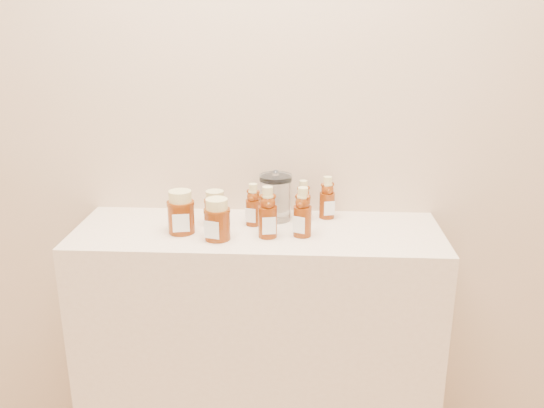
# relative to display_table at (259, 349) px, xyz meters

# --- Properties ---
(wall_back) EXTENTS (3.50, 0.02, 2.70)m
(wall_back) POSITION_rel_display_table_xyz_m (0.00, 0.20, 0.90)
(wall_back) COLOR #CAAE88
(wall_back) RESTS_ON ground
(display_table) EXTENTS (1.20, 0.40, 0.90)m
(display_table) POSITION_rel_display_table_xyz_m (0.00, 0.00, 0.00)
(display_table) COLOR beige
(display_table) RESTS_ON ground
(bear_bottle_back_left) EXTENTS (0.07, 0.07, 0.16)m
(bear_bottle_back_left) POSITION_rel_display_table_xyz_m (-0.02, 0.05, 0.53)
(bear_bottle_back_left) COLOR #5F2107
(bear_bottle_back_left) RESTS_ON display_table
(bear_bottle_back_mid) EXTENTS (0.06, 0.06, 0.16)m
(bear_bottle_back_mid) POSITION_rel_display_table_xyz_m (0.15, 0.11, 0.53)
(bear_bottle_back_mid) COLOR #5F2107
(bear_bottle_back_mid) RESTS_ON display_table
(bear_bottle_back_right) EXTENTS (0.07, 0.07, 0.17)m
(bear_bottle_back_right) POSITION_rel_display_table_xyz_m (0.23, 0.13, 0.53)
(bear_bottle_back_right) COLOR #5F2107
(bear_bottle_back_right) RESTS_ON display_table
(bear_bottle_front_left) EXTENTS (0.07, 0.07, 0.19)m
(bear_bottle_front_left) POSITION_rel_display_table_xyz_m (0.04, -0.06, 0.54)
(bear_bottle_front_left) COLOR #5F2107
(bear_bottle_front_left) RESTS_ON display_table
(bear_bottle_front_right) EXTENTS (0.08, 0.08, 0.18)m
(bear_bottle_front_right) POSITION_rel_display_table_xyz_m (0.15, -0.04, 0.54)
(bear_bottle_front_right) COLOR #5F2107
(bear_bottle_front_right) RESTS_ON display_table
(honey_jar_left) EXTENTS (0.10, 0.10, 0.14)m
(honey_jar_left) POSITION_rel_display_table_xyz_m (-0.24, -0.04, 0.52)
(honey_jar_left) COLOR #5F2107
(honey_jar_left) RESTS_ON display_table
(honey_jar_back) EXTENTS (0.09, 0.09, 0.12)m
(honey_jar_back) POSITION_rel_display_table_xyz_m (-0.14, 0.05, 0.51)
(honey_jar_back) COLOR #5F2107
(honey_jar_back) RESTS_ON display_table
(honey_jar_front) EXTENTS (0.11, 0.11, 0.13)m
(honey_jar_front) POSITION_rel_display_table_xyz_m (-0.12, -0.09, 0.52)
(honey_jar_front) COLOR #5F2107
(honey_jar_front) RESTS_ON display_table
(glass_canister) EXTENTS (0.14, 0.14, 0.17)m
(glass_canister) POSITION_rel_display_table_xyz_m (0.05, 0.10, 0.54)
(glass_canister) COLOR white
(glass_canister) RESTS_ON display_table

